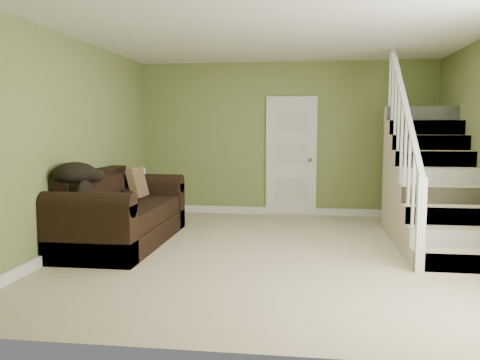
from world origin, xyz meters
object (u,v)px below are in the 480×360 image
(sofa, at_px, (120,216))
(side_table, at_px, (140,202))
(cat, at_px, (128,197))
(banana, at_px, (115,206))

(sofa, bearing_deg, side_table, 98.59)
(side_table, bearing_deg, cat, -77.64)
(side_table, bearing_deg, banana, -80.66)
(side_table, bearing_deg, sofa, -81.41)
(sofa, relative_size, side_table, 2.74)
(banana, bearing_deg, sofa, 97.99)
(side_table, height_order, banana, side_table)
(sofa, distance_m, banana, 0.40)
(cat, bearing_deg, sofa, -136.31)
(sofa, height_order, cat, sofa)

